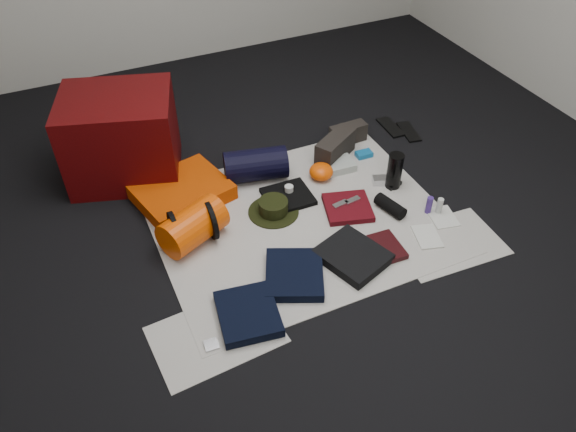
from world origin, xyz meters
name	(u,v)px	position (x,y,z in m)	size (l,w,h in m)	color
floor	(300,222)	(0.00, 0.00, -0.01)	(4.50, 4.50, 0.02)	black
newspaper_mat	(301,220)	(0.00, 0.00, 0.00)	(1.60, 1.30, 0.01)	silver
newspaper_sheet_front_left	(216,335)	(-0.70, -0.55, 0.00)	(0.58, 0.40, 0.00)	silver
newspaper_sheet_front_right	(447,243)	(0.65, -0.50, 0.00)	(0.58, 0.40, 0.00)	silver
red_cabinet	(121,137)	(-0.78, 0.86, 0.27)	(0.64, 0.53, 0.53)	#490506
sleeping_pad	(182,192)	(-0.55, 0.47, 0.05)	(0.51, 0.42, 0.09)	#C83D02
stuff_sack	(193,226)	(-0.60, 0.09, 0.11)	(0.21, 0.21, 0.35)	#E24703
sack_strap_left	(175,231)	(-0.70, 0.09, 0.11)	(0.22, 0.22, 0.03)	black
sack_strap_right	(211,220)	(-0.50, 0.09, 0.11)	(0.22, 0.22, 0.03)	black
navy_duffel	(256,165)	(-0.08, 0.47, 0.11)	(0.20, 0.20, 0.38)	black
boonie_brim	(273,212)	(-0.11, 0.13, 0.01)	(0.30, 0.30, 0.01)	black
boonie_crown	(273,206)	(-0.11, 0.13, 0.05)	(0.17, 0.17, 0.07)	black
hiking_boot_left	(335,147)	(0.46, 0.46, 0.09)	(0.32, 0.12, 0.16)	black
hiking_boot_right	(348,134)	(0.63, 0.58, 0.07)	(0.25, 0.09, 0.12)	black
flip_flop_left	(390,127)	(0.99, 0.61, 0.01)	(0.09, 0.25, 0.01)	black
flip_flop_right	(409,132)	(1.08, 0.51, 0.01)	(0.09, 0.24, 0.01)	black
trousers_navy_a	(248,314)	(-0.53, -0.52, 0.03)	(0.28, 0.32, 0.05)	black
trousers_navy_b	(294,275)	(-0.22, -0.39, 0.03)	(0.29, 0.33, 0.05)	black
trousers_charcoal	(353,256)	(0.11, -0.39, 0.03)	(0.29, 0.33, 0.05)	black
black_tshirt	(288,196)	(0.02, 0.21, 0.02)	(0.27, 0.25, 0.03)	black
red_shirt	(348,208)	(0.29, -0.03, 0.02)	(0.26, 0.26, 0.03)	#4E080F
orange_stuff_sack	(321,172)	(0.28, 0.30, 0.05)	(0.15, 0.15, 0.10)	#E24703
first_aid_pouch	(338,165)	(0.43, 0.34, 0.03)	(0.20, 0.15, 0.05)	#9CA59C
water_bottle	(395,171)	(0.65, 0.05, 0.12)	(0.09, 0.09, 0.23)	black
speaker	(390,206)	(0.50, -0.15, 0.04)	(0.08, 0.08, 0.19)	black
compact_camera	(381,180)	(0.60, 0.10, 0.03)	(0.11, 0.06, 0.04)	silver
cyan_case	(364,154)	(0.64, 0.39, 0.02)	(0.10, 0.07, 0.03)	#0F5E96
toiletry_purple	(429,205)	(0.70, -0.25, 0.06)	(0.04, 0.04, 0.11)	navy
toiletry_clear	(440,206)	(0.75, -0.28, 0.06)	(0.03, 0.03, 0.10)	#BAC0BA
paperback_book	(387,247)	(0.32, -0.40, 0.02)	(0.14, 0.22, 0.03)	black
map_booklet	(427,237)	(0.57, -0.42, 0.01)	(0.13, 0.19, 0.01)	beige
map_printout	(443,217)	(0.75, -0.32, 0.01)	(0.14, 0.18, 0.01)	beige
sunglasses	(394,185)	(0.65, 0.04, 0.02)	(0.10, 0.04, 0.02)	black
key_cluster	(211,345)	(-0.74, -0.60, 0.01)	(0.06, 0.06, 0.01)	silver
tape_roll	(289,189)	(0.04, 0.24, 0.05)	(0.05, 0.05, 0.04)	silver
energy_bar_a	(340,204)	(0.25, -0.01, 0.05)	(0.10, 0.04, 0.01)	silver
energy_bar_b	(352,200)	(0.33, -0.01, 0.05)	(0.10, 0.04, 0.01)	silver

